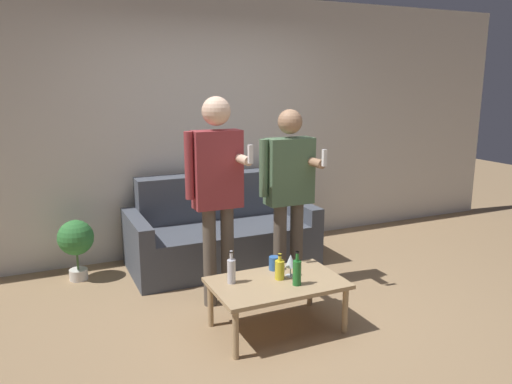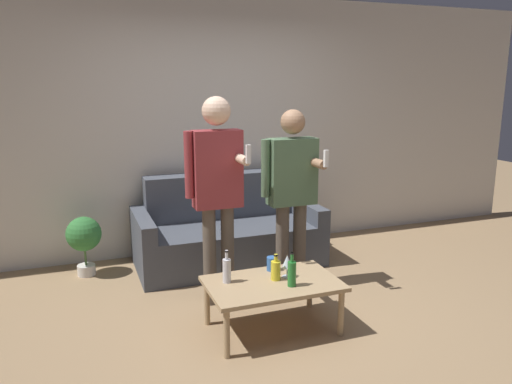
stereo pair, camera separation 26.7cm
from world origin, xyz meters
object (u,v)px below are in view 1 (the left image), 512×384
Objects in this scene: couch at (220,233)px; person_standing_left at (217,183)px; coffee_table at (277,286)px; bottle_orange at (297,272)px; person_standing_right at (289,185)px.

person_standing_left is at bearing -111.16° from couch.
bottle_orange reaches higher than coffee_table.
couch is 1.89× the size of coffee_table.
person_standing_left reaches higher than bottle_orange.
coffee_table is 0.21m from bottle_orange.
couch is 1.09m from person_standing_right.
person_standing_left is (-0.24, 0.60, 0.68)m from coffee_table.
bottle_orange is at bearing -64.90° from person_standing_left.
person_standing_right is (0.70, 0.09, -0.09)m from person_standing_left.
coffee_table is 1.02m from person_standing_right.
couch is at bearing 85.71° from coffee_table.
person_standing_right reaches higher than couch.
coffee_table is 3.82× the size of bottle_orange.
couch is at bearing 112.62° from person_standing_right.
person_standing_right is at bearing 7.29° from person_standing_left.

